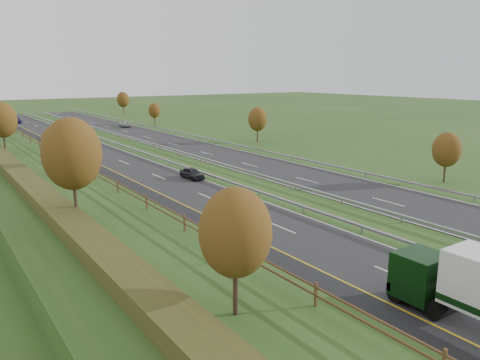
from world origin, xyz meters
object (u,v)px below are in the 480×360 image
at_px(car_silver_mid, 90,153).
at_px(car_small_far, 16,120).
at_px(car_dark_near, 192,173).
at_px(road_tanker, 63,132).
at_px(car_oncoming, 125,124).

relative_size(car_silver_mid, car_small_far, 0.80).
bearing_deg(car_small_far, car_dark_near, -83.86).
bearing_deg(car_dark_near, car_small_far, 92.09).
distance_m(car_silver_mid, car_small_far, 62.74).
height_order(road_tanker, car_silver_mid, road_tanker).
height_order(road_tanker, car_oncoming, road_tanker).
bearing_deg(car_small_far, car_silver_mid, -87.61).
distance_m(road_tanker, car_dark_near, 43.15).
distance_m(road_tanker, car_silver_mid, 20.43).
xyz_separation_m(road_tanker, car_silver_mid, (-1.27, -20.36, -1.13)).
height_order(car_dark_near, car_oncoming, car_dark_near).
distance_m(car_dark_near, car_oncoming, 61.68).
bearing_deg(road_tanker, car_dark_near, -84.20).
bearing_deg(car_oncoming, car_small_far, -45.62).
height_order(car_small_far, car_oncoming, car_small_far).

